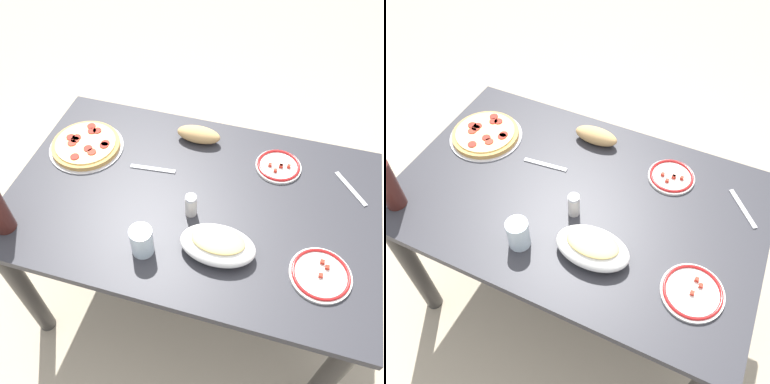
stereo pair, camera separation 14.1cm
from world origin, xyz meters
TOP-DOWN VIEW (x-y plane):
  - ground_plane at (0.00, 0.00)m, footprint 8.00×8.00m
  - dining_table at (0.00, 0.00)m, footprint 1.28×0.82m
  - pepperoni_pizza at (-0.46, 0.12)m, footprint 0.29×0.29m
  - baked_pasta_dish at (0.14, -0.19)m, footprint 0.24×0.15m
  - water_glass at (-0.09, -0.25)m, footprint 0.07×0.07m
  - side_plate_near at (0.46, -0.19)m, footprint 0.19×0.19m
  - side_plate_far at (0.27, 0.23)m, footprint 0.17×0.17m
  - bread_loaf at (-0.06, 0.28)m, footprint 0.17×0.07m
  - spice_shaker at (0.02, -0.07)m, footprint 0.04×0.04m
  - fork_left at (-0.18, 0.09)m, footprint 0.17×0.03m
  - fork_right at (0.53, 0.19)m, footprint 0.12×0.14m

SIDE VIEW (x-z plane):
  - ground_plane at x=0.00m, z-range 0.00..0.00m
  - dining_table at x=0.00m, z-range 0.23..0.94m
  - fork_left at x=-0.18m, z-range 0.70..0.71m
  - fork_right at x=0.53m, z-range 0.70..0.71m
  - side_plate_near at x=0.46m, z-range 0.70..0.72m
  - side_plate_far at x=0.27m, z-range 0.70..0.72m
  - pepperoni_pizza at x=-0.46m, z-range 0.70..0.74m
  - bread_loaf at x=-0.06m, z-range 0.70..0.77m
  - baked_pasta_dish at x=0.14m, z-range 0.71..0.78m
  - spice_shaker at x=0.02m, z-range 0.70..0.79m
  - water_glass at x=-0.09m, z-range 0.70..0.81m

